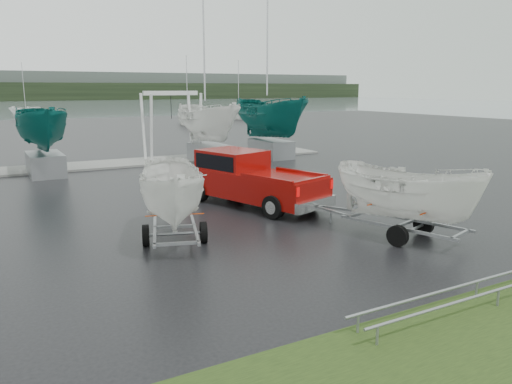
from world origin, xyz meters
name	(u,v)px	position (x,y,z in m)	size (l,w,h in m)	color
ground_plane	(154,221)	(0.00, 0.00, 0.00)	(120.00, 120.00, 0.00)	black
lake	(3,109)	(0.00, 100.00, -0.01)	(300.00, 300.00, 0.00)	slate
dock	(82,166)	(0.00, 13.00, 0.05)	(30.00, 3.00, 0.12)	gray
pickup_truck	(246,177)	(3.81, 0.70, 1.03)	(3.71, 6.29, 1.98)	maroon
trailer_hitched	(410,144)	(5.74, -5.48, 2.75)	(2.20, 3.79, 5.08)	gray
trailer_parked	(172,142)	(-0.21, -2.55, 2.84)	(2.27, 3.79, 5.25)	gray
boat_hoist	(171,116)	(5.31, 13.00, 2.67)	(3.30, 2.18, 4.12)	silver
keelboat_1	(40,101)	(-2.04, 11.20, 3.66)	(2.32, 3.20, 7.26)	gray
keelboat_2	(208,97)	(6.85, 11.00, 3.79)	(2.39, 3.20, 10.56)	gray
keelboat_3	(271,89)	(11.18, 11.30, 4.25)	(2.67, 3.20, 10.85)	gray
mast_rack_2	(488,285)	(4.00, -9.50, 0.35)	(7.00, 0.56, 0.06)	gray
moored_boat_2	(188,125)	(17.02, 40.37, 0.01)	(2.76, 2.81, 11.05)	silver
moored_boat_3	(239,119)	(26.99, 46.68, 0.00)	(3.87, 3.87, 11.59)	silver
moored_boat_5	(26,117)	(1.73, 67.88, 0.00)	(3.53, 3.54, 11.29)	silver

